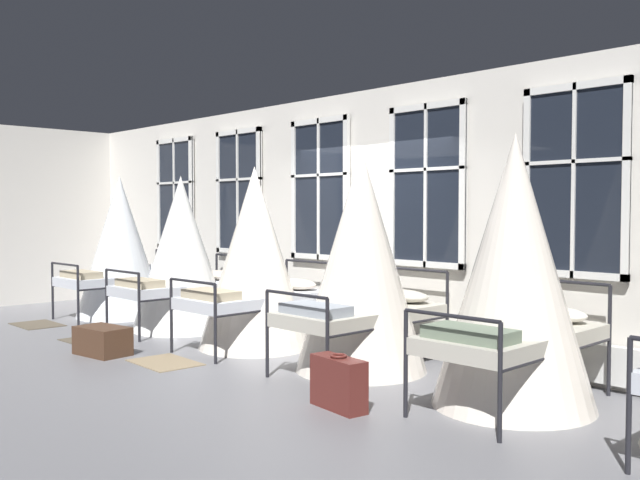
# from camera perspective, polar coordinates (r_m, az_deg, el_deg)

# --- Properties ---
(ground) EXTENTS (25.59, 25.59, 0.00)m
(ground) POSITION_cam_1_polar(r_m,az_deg,el_deg) (8.10, -0.92, -9.57)
(ground) COLOR slate
(back_wall_with_windows) EXTENTS (13.79, 0.10, 3.18)m
(back_wall_with_windows) POSITION_cam_1_polar(r_m,az_deg,el_deg) (8.72, 4.50, 1.81)
(back_wall_with_windows) COLOR silver
(back_wall_with_windows) RESTS_ON ground
(window_bank) EXTENTS (9.92, 0.10, 2.83)m
(window_bank) POSITION_cam_1_polar(r_m,az_deg,el_deg) (8.65, 3.96, -1.07)
(window_bank) COLOR black
(window_bank) RESTS_ON ground
(cot_first) EXTENTS (1.39, 1.89, 2.24)m
(cot_first) POSITION_cam_1_polar(r_m,az_deg,el_deg) (11.53, -15.99, -0.64)
(cot_first) COLOR black
(cot_first) RESTS_ON ground
(cot_second) EXTENTS (1.39, 1.88, 2.17)m
(cot_second) POSITION_cam_1_polar(r_m,az_deg,el_deg) (10.03, -11.25, -1.21)
(cot_second) COLOR black
(cot_second) RESTS_ON ground
(cot_third) EXTENTS (1.39, 1.89, 2.22)m
(cot_third) POSITION_cam_1_polar(r_m,az_deg,el_deg) (8.60, -5.35, -1.61)
(cot_third) COLOR black
(cot_third) RESTS_ON ground
(cot_fourth) EXTENTS (1.39, 1.88, 2.32)m
(cot_fourth) POSITION_cam_1_polar(r_m,az_deg,el_deg) (7.33, 3.40, -1.93)
(cot_fourth) COLOR black
(cot_fourth) RESTS_ON ground
(cot_fifth) EXTENTS (1.39, 1.88, 2.34)m
(cot_fifth) POSITION_cam_1_polar(r_m,az_deg,el_deg) (6.19, 15.58, -2.70)
(cot_fifth) COLOR black
(cot_fifth) RESTS_ON ground
(rug_first) EXTENTS (0.81, 0.57, 0.01)m
(rug_first) POSITION_cam_1_polar(r_m,az_deg,el_deg) (11.13, -22.10, -6.42)
(rug_first) COLOR brown
(rug_first) RESTS_ON ground
(rug_second) EXTENTS (0.82, 0.58, 0.01)m
(rug_second) POSITION_cam_1_polar(r_m,az_deg,el_deg) (9.53, -18.12, -7.83)
(rug_second) COLOR brown
(rug_second) RESTS_ON ground
(rug_third) EXTENTS (0.82, 0.59, 0.01)m
(rug_third) POSITION_cam_1_polar(r_m,az_deg,el_deg) (8.00, -12.54, -9.74)
(rug_third) COLOR #8E7A5B
(rug_third) RESTS_ON ground
(suitcase_dark) EXTENTS (0.58, 0.28, 0.47)m
(suitcase_dark) POSITION_cam_1_polar(r_m,az_deg,el_deg) (6.02, 1.52, -11.60)
(suitcase_dark) COLOR #5B231E
(suitcase_dark) RESTS_ON ground
(travel_trunk) EXTENTS (0.69, 0.48, 0.33)m
(travel_trunk) POSITION_cam_1_polar(r_m,az_deg,el_deg) (8.59, -17.34, -7.86)
(travel_trunk) COLOR #472D1E
(travel_trunk) RESTS_ON ground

